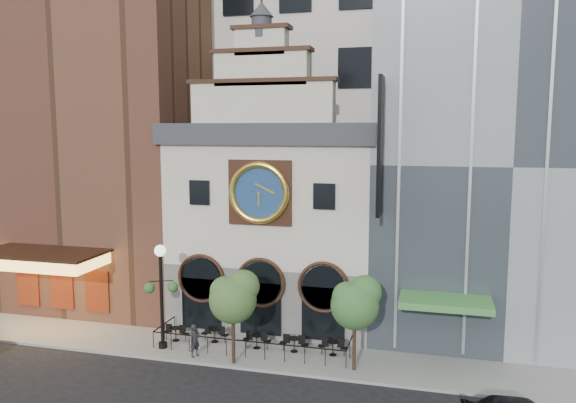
# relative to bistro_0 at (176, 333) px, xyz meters

# --- Properties ---
(ground) EXTENTS (120.00, 120.00, 0.00)m
(ground) POSITION_rel_bistro_0_xyz_m (4.57, -2.44, -0.61)
(ground) COLOR black
(ground) RESTS_ON ground
(sidewalk) EXTENTS (44.00, 5.00, 0.15)m
(sidewalk) POSITION_rel_bistro_0_xyz_m (4.57, 0.06, -0.54)
(sidewalk) COLOR gray
(sidewalk) RESTS_ON ground
(clock_building) EXTENTS (12.60, 8.78, 18.65)m
(clock_building) POSITION_rel_bistro_0_xyz_m (4.57, 5.38, 6.07)
(clock_building) COLOR #605E5B
(clock_building) RESTS_ON ground
(theater_building) EXTENTS (14.00, 15.60, 25.00)m
(theater_building) POSITION_rel_bistro_0_xyz_m (-8.43, 7.51, 11.99)
(theater_building) COLOR brown
(theater_building) RESTS_ON ground
(retail_building) EXTENTS (14.00, 14.40, 20.00)m
(retail_building) POSITION_rel_bistro_0_xyz_m (17.56, 7.54, 9.53)
(retail_building) COLOR gray
(retail_building) RESTS_ON ground
(office_tower) EXTENTS (20.00, 16.00, 40.00)m
(office_tower) POSITION_rel_bistro_0_xyz_m (4.57, 17.56, 19.39)
(office_tower) COLOR beige
(office_tower) RESTS_ON ground
(cafe_railing) EXTENTS (10.60, 2.60, 0.90)m
(cafe_railing) POSITION_rel_bistro_0_xyz_m (4.57, 0.06, -0.01)
(cafe_railing) COLOR black
(cafe_railing) RESTS_ON sidewalk
(bistro_0) EXTENTS (1.58, 0.68, 0.90)m
(bistro_0) POSITION_rel_bistro_0_xyz_m (0.00, 0.00, 0.00)
(bistro_0) COLOR black
(bistro_0) RESTS_ON sidewalk
(bistro_1) EXTENTS (1.58, 0.68, 0.90)m
(bistro_1) POSITION_rel_bistro_0_xyz_m (2.20, 0.39, 0.00)
(bistro_1) COLOR black
(bistro_1) RESTS_ON sidewalk
(bistro_2) EXTENTS (1.58, 0.68, 0.90)m
(bistro_2) POSITION_rel_bistro_0_xyz_m (4.76, 0.11, 0.00)
(bistro_2) COLOR black
(bistro_2) RESTS_ON sidewalk
(bistro_3) EXTENTS (1.58, 0.68, 0.90)m
(bistro_3) POSITION_rel_bistro_0_xyz_m (6.84, 0.16, 0.00)
(bistro_3) COLOR black
(bistro_3) RESTS_ON sidewalk
(bistro_4) EXTENTS (1.58, 0.68, 0.90)m
(bistro_4) POSITION_rel_bistro_0_xyz_m (8.94, 0.22, 0.00)
(bistro_4) COLOR black
(bistro_4) RESTS_ON sidewalk
(pedestrian) EXTENTS (0.65, 0.75, 1.73)m
(pedestrian) POSITION_rel_bistro_0_xyz_m (1.96, -1.76, 0.40)
(pedestrian) COLOR black
(pedestrian) RESTS_ON sidewalk
(lamppost) EXTENTS (1.72, 1.10, 5.73)m
(lamppost) POSITION_rel_bistro_0_xyz_m (-0.23, -1.12, 3.08)
(lamppost) COLOR black
(lamppost) RESTS_ON sidewalk
(tree_left) EXTENTS (2.51, 2.41, 4.83)m
(tree_left) POSITION_rel_bistro_0_xyz_m (4.25, -2.01, 3.08)
(tree_left) COLOR #382619
(tree_left) RESTS_ON sidewalk
(tree_right) EXTENTS (2.48, 2.39, 4.77)m
(tree_right) POSITION_rel_bistro_0_xyz_m (10.31, -1.26, 3.03)
(tree_right) COLOR #382619
(tree_right) RESTS_ON sidewalk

